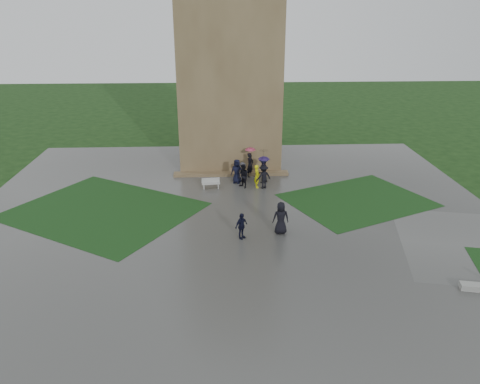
{
  "coord_description": "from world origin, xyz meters",
  "views": [
    {
      "loc": [
        -0.86,
        -24.18,
        12.3
      ],
      "look_at": [
        0.4,
        3.92,
        1.2
      ],
      "focal_mm": 35.0,
      "sensor_mm": 36.0,
      "label": 1
    }
  ],
  "objects_px": {
    "pedestrian_mid": "(241,226)",
    "pedestrian_near": "(281,218)",
    "tower": "(229,52)",
    "bench": "(211,183)"
  },
  "relations": [
    {
      "from": "tower",
      "to": "pedestrian_mid",
      "type": "bearing_deg",
      "value": -88.91
    },
    {
      "from": "tower",
      "to": "bench",
      "type": "bearing_deg",
      "value": -102.16
    },
    {
      "from": "pedestrian_mid",
      "to": "bench",
      "type": "bearing_deg",
      "value": 60.08
    },
    {
      "from": "bench",
      "to": "pedestrian_mid",
      "type": "height_order",
      "value": "pedestrian_mid"
    },
    {
      "from": "tower",
      "to": "pedestrian_mid",
      "type": "xyz_separation_m",
      "value": [
        0.29,
        -15.29,
        -8.21
      ]
    },
    {
      "from": "pedestrian_near",
      "to": "bench",
      "type": "bearing_deg",
      "value": -63.45
    },
    {
      "from": "pedestrian_mid",
      "to": "pedestrian_near",
      "type": "height_order",
      "value": "pedestrian_near"
    },
    {
      "from": "tower",
      "to": "pedestrian_mid",
      "type": "height_order",
      "value": "tower"
    },
    {
      "from": "bench",
      "to": "tower",
      "type": "bearing_deg",
      "value": 71.68
    },
    {
      "from": "pedestrian_mid",
      "to": "pedestrian_near",
      "type": "xyz_separation_m",
      "value": [
        2.31,
        0.56,
        0.19
      ]
    }
  ]
}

